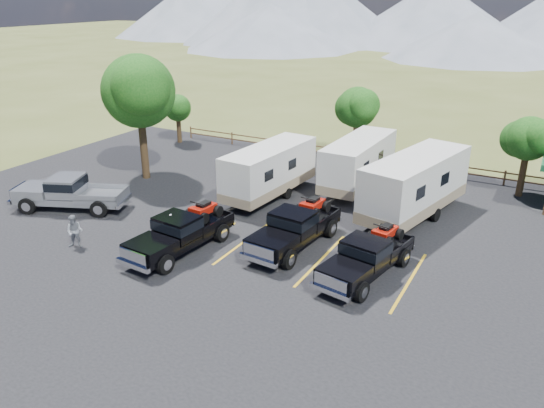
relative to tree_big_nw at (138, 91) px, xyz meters
The scene contains 18 objects.
ground 16.44m from the tree_big_nw, 35.73° to the right, with size 320.00×320.00×0.00m, color #495022.
asphalt_lot 14.99m from the tree_big_nw, 25.65° to the right, with size 44.00×34.00×0.04m, color black.
stall_lines 14.61m from the tree_big_nw, 21.83° to the right, with size 12.12×5.50×0.01m.
tree_big_nw is the anchor object (origin of this frame).
tree_ne_a 23.05m from the tree_big_nw, 20.37° to the left, with size 3.11×2.92×4.76m.
tree_north 14.61m from the tree_big_nw, 43.53° to the left, with size 3.46×3.24×5.25m.
tree_nw_small 9.15m from the tree_big_nw, 113.52° to the left, with size 2.59×2.43×3.85m.
rail_fence 18.06m from the tree_big_nw, 33.08° to the left, with size 36.12×0.12×1.00m.
mountain_range 97.10m from the tree_big_nw, 87.10° to the left, with size 209.00×71.00×20.00m.
rig_left 12.07m from the tree_big_nw, 40.42° to the right, with size 2.51×6.09×1.99m.
rig_center 14.34m from the tree_big_nw, 18.46° to the right, with size 2.54×6.19×2.02m.
rig_right 18.22m from the tree_big_nw, 17.74° to the right, with size 2.79×5.90×1.89m.
trailer_left 9.60m from the tree_big_nw, ahead, with size 2.80×8.68×3.00m.
trailer_center 14.09m from the tree_big_nw, 20.16° to the left, with size 2.46×8.77×3.05m.
trailer_right 17.36m from the tree_big_nw, ahead, with size 4.14×9.65×3.35m.
pickup_silver 7.62m from the tree_big_nw, 89.91° to the right, with size 6.55×4.23×1.88m.
person_a 11.89m from the tree_big_nw, 42.45° to the right, with size 0.65×0.43×1.80m, color white.
person_b 11.20m from the tree_big_nw, 67.36° to the right, with size 0.78×0.61×1.60m, color slate.
Camera 1 is at (10.18, -15.63, 11.23)m, focal length 35.00 mm.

